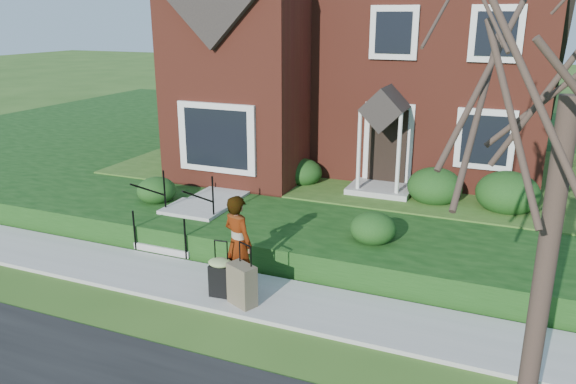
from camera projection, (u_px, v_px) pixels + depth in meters
The scene contains 10 objects.
ground at pixel (246, 296), 10.48m from camera, with size 120.00×120.00×0.00m, color #2D5119.
sidewalk at pixel (246, 294), 10.47m from camera, with size 60.00×1.60×0.08m, color #9E9B93.
terrace at pixel (504, 165), 18.50m from camera, with size 44.00×20.00×0.60m, color black.
walkway at pixel (247, 180), 15.61m from camera, with size 1.20×6.00×0.06m, color #9E9B93.
main_house at pixel (376, 7), 17.43m from camera, with size 10.40×10.20×9.40m.
front_steps at pixel (185, 222), 12.89m from camera, with size 1.40×2.02×1.50m.
foundation_shrubs at pixel (349, 179), 14.22m from camera, with size 10.15×4.32×1.03m.
woman at pixel (238, 243), 10.35m from camera, with size 0.67×0.44×1.83m, color #999999.
suitcase_black at pixel (220, 275), 10.20m from camera, with size 0.48×0.40×1.07m.
suitcase_olive at pixel (242, 285), 9.91m from camera, with size 0.60×0.49×1.14m.
Camera 1 is at (4.36, -8.38, 5.00)m, focal length 35.00 mm.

